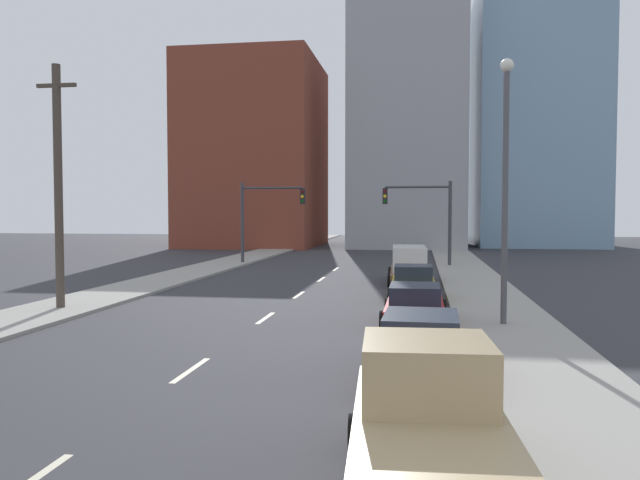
% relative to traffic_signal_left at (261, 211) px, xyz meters
% --- Properties ---
extents(sidewalk_left, '(3.45, 98.11, 0.13)m').
position_rel_traffic_signal_left_xyz_m(sidewalk_left, '(-2.56, 4.15, -3.82)').
color(sidewalk_left, gray).
rests_on(sidewalk_left, ground).
extents(sidewalk_right, '(3.45, 98.11, 0.13)m').
position_rel_traffic_signal_left_xyz_m(sidewalk_right, '(14.25, 4.15, -3.82)').
color(sidewalk_right, gray).
rests_on(sidewalk_right, ground).
extents(lane_stripe_at_15m, '(0.16, 2.40, 0.01)m').
position_rel_traffic_signal_left_xyz_m(lane_stripe_at_15m, '(5.85, -29.60, -3.88)').
color(lane_stripe_at_15m, beige).
rests_on(lane_stripe_at_15m, ground).
extents(lane_stripe_at_23m, '(0.16, 2.40, 0.01)m').
position_rel_traffic_signal_left_xyz_m(lane_stripe_at_23m, '(5.85, -22.15, -3.88)').
color(lane_stripe_at_23m, beige).
rests_on(lane_stripe_at_23m, ground).
extents(lane_stripe_at_29m, '(0.16, 2.40, 0.01)m').
position_rel_traffic_signal_left_xyz_m(lane_stripe_at_29m, '(5.85, -15.85, -3.88)').
color(lane_stripe_at_29m, beige).
rests_on(lane_stripe_at_29m, ground).
extents(lane_stripe_at_36m, '(0.16, 2.40, 0.01)m').
position_rel_traffic_signal_left_xyz_m(lane_stripe_at_36m, '(5.85, -9.17, -3.88)').
color(lane_stripe_at_36m, beige).
rests_on(lane_stripe_at_36m, ground).
extents(lane_stripe_at_42m, '(0.16, 2.40, 0.01)m').
position_rel_traffic_signal_left_xyz_m(lane_stripe_at_42m, '(5.85, -2.89, -3.88)').
color(lane_stripe_at_42m, beige).
rests_on(lane_stripe_at_42m, ground).
extents(building_brick_left, '(14.00, 16.00, 20.33)m').
position_rel_traffic_signal_left_xyz_m(building_brick_left, '(-6.74, 23.86, 6.28)').
color(building_brick_left, brown).
rests_on(building_brick_left, ground).
extents(building_office_center, '(12.00, 20.00, 28.09)m').
position_rel_traffic_signal_left_xyz_m(building_office_center, '(10.01, 27.86, 10.16)').
color(building_office_center, '#99999E').
rests_on(building_office_center, ground).
extents(building_glass_right, '(13.00, 20.00, 28.90)m').
position_rel_traffic_signal_left_xyz_m(building_glass_right, '(24.05, 31.86, 10.56)').
color(building_glass_right, '#7A9EB7').
rests_on(building_glass_right, ground).
extents(traffic_signal_left, '(4.76, 0.35, 5.93)m').
position_rel_traffic_signal_left_xyz_m(traffic_signal_left, '(0.00, 0.00, 0.00)').
color(traffic_signal_left, '#38383D').
rests_on(traffic_signal_left, ground).
extents(traffic_signal_right, '(4.76, 0.35, 5.93)m').
position_rel_traffic_signal_left_xyz_m(traffic_signal_right, '(12.00, 0.00, 0.00)').
color(traffic_signal_right, '#38383D').
rests_on(traffic_signal_right, ground).
extents(utility_pole_left_mid, '(1.60, 0.32, 9.45)m').
position_rel_traffic_signal_left_xyz_m(utility_pole_left_mid, '(-2.41, -21.75, 0.96)').
color(utility_pole_left_mid, '#473D33').
rests_on(utility_pole_left_mid, ground).
extents(street_lamp, '(0.44, 0.44, 8.81)m').
position_rel_traffic_signal_left_xyz_m(street_lamp, '(14.08, -22.69, 1.19)').
color(street_lamp, '#4C4C51').
rests_on(street_lamp, ground).
extents(pickup_truck_tan, '(2.58, 6.02, 2.04)m').
position_rel_traffic_signal_left_xyz_m(pickup_truck_tan, '(11.46, -35.68, -3.07)').
color(pickup_truck_tan, tan).
rests_on(pickup_truck_tan, ground).
extents(sedan_maroon, '(2.28, 4.82, 1.51)m').
position_rel_traffic_signal_left_xyz_m(sedan_maroon, '(11.35, -29.57, -3.20)').
color(sedan_maroon, maroon).
rests_on(sedan_maroon, ground).
extents(sedan_red, '(2.20, 4.69, 1.37)m').
position_rel_traffic_signal_left_xyz_m(sedan_red, '(11.18, -22.74, -3.25)').
color(sedan_red, red).
rests_on(sedan_red, ground).
extents(sedan_yellow, '(2.15, 4.25, 1.52)m').
position_rel_traffic_signal_left_xyz_m(sedan_yellow, '(11.07, -16.78, -3.19)').
color(sedan_yellow, gold).
rests_on(sedan_yellow, ground).
extents(box_truck_brown, '(2.41, 6.10, 1.99)m').
position_rel_traffic_signal_left_xyz_m(box_truck_brown, '(10.79, -10.43, -2.94)').
color(box_truck_brown, brown).
rests_on(box_truck_brown, ground).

